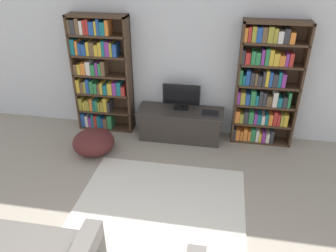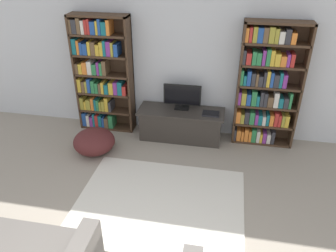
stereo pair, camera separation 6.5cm
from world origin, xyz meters
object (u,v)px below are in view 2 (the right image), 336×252
at_px(television, 182,96).
at_px(laptop, 211,114).
at_px(tv_stand, 181,124).
at_px(beanbag_ottoman, 94,141).
at_px(bookshelf_right, 266,87).
at_px(bookshelf_left, 101,74).

xyz_separation_m(television, laptop, (0.50, -0.12, -0.22)).
height_order(tv_stand, laptop, laptop).
bearing_deg(laptop, tv_stand, 174.78).
bearing_deg(beanbag_ottoman, bookshelf_right, 18.01).
relative_size(bookshelf_left, beanbag_ottoman, 3.04).
relative_size(bookshelf_right, tv_stand, 1.39).
relative_size(bookshelf_left, tv_stand, 1.39).
relative_size(tv_stand, television, 2.31).
bearing_deg(bookshelf_right, television, -177.11).
bearing_deg(laptop, bookshelf_left, 174.37).
xyz_separation_m(bookshelf_left, bookshelf_right, (2.79, -0.00, -0.02)).
bearing_deg(bookshelf_right, beanbag_ottoman, -161.99).
relative_size(laptop, beanbag_ottoman, 0.42).
bearing_deg(television, bookshelf_left, 177.27).
xyz_separation_m(bookshelf_left, tv_stand, (1.44, -0.15, -0.77)).
relative_size(bookshelf_right, laptop, 7.23).
bearing_deg(laptop, bookshelf_right, 12.80).
height_order(television, beanbag_ottoman, television).
bearing_deg(television, beanbag_ottoman, -148.83).
bearing_deg(bookshelf_left, bookshelf_right, -0.02).
bearing_deg(tv_stand, television, 90.00).
relative_size(bookshelf_left, bookshelf_right, 1.00).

